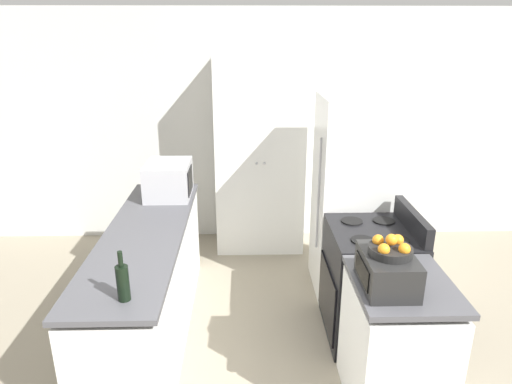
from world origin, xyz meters
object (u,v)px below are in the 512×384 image
toaster_oven (387,271)px  fruit_bowl (391,248)px  stove (369,282)px  refrigerator (354,197)px  microwave (169,179)px  wine_bottle (123,282)px  pantry_cabinet (260,156)px

toaster_oven → fruit_bowl: bearing=-5.4°
stove → refrigerator: size_ratio=0.59×
refrigerator → fruit_bowl: refrigerator is taller
stove → fruit_bowl: 1.07m
microwave → fruit_bowl: fruit_bowl is taller
refrigerator → wine_bottle: refrigerator is taller
microwave → wine_bottle: (0.01, -1.72, -0.04)m
refrigerator → toaster_oven: (-0.17, -1.55, 0.11)m
refrigerator → toaster_oven: 1.56m
refrigerator → toaster_oven: refrigerator is taller
microwave → pantry_cabinet: bearing=44.1°
wine_bottle → stove: bearing=28.2°
toaster_oven → wine_bottle: bearing=-176.2°
pantry_cabinet → toaster_oven: 2.55m
microwave → fruit_bowl: bearing=-46.6°
refrigerator → microwave: bearing=177.4°
microwave → stove: bearing=-26.2°
microwave → toaster_oven: 2.23m
stove → microwave: bearing=153.8°
stove → microwave: 1.97m
pantry_cabinet → wine_bottle: size_ratio=6.99×
refrigerator → wine_bottle: bearing=-135.8°
wine_bottle → fruit_bowl: fruit_bowl is taller
refrigerator → fruit_bowl: size_ratio=7.21×
stove → wine_bottle: (-1.67, -0.90, 0.56)m
stove → toaster_oven: (-0.15, -0.80, 0.56)m
pantry_cabinet → stove: size_ratio=1.97×
pantry_cabinet → refrigerator: bearing=-47.3°
stove → wine_bottle: size_ratio=3.54×
pantry_cabinet → fruit_bowl: (0.68, -2.46, 0.11)m
stove → toaster_oven: toaster_oven is taller
pantry_cabinet → stove: bearing=-63.8°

